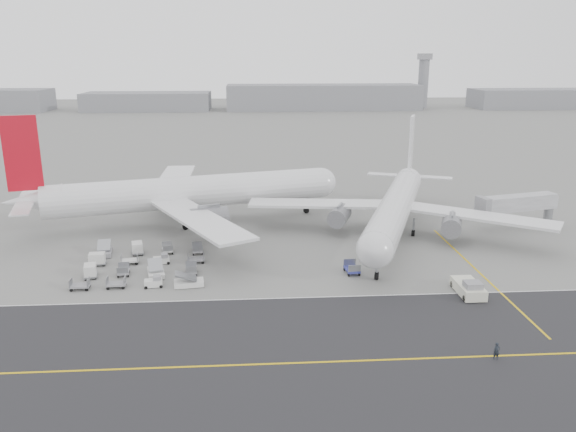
{
  "coord_description": "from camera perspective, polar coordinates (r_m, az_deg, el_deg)",
  "views": [
    {
      "loc": [
        -2.3,
        -68.04,
        29.78
      ],
      "look_at": [
        3.08,
        12.0,
        6.86
      ],
      "focal_mm": 35.0,
      "sensor_mm": 36.0,
      "label": 1
    }
  ],
  "objects": [
    {
      "name": "ground",
      "position": [
        74.31,
        -1.77,
        -7.69
      ],
      "size": [
        700.0,
        700.0,
        0.0
      ],
      "primitive_type": "plane",
      "color": "gray",
      "rests_on": "ground"
    },
    {
      "name": "taxiway",
      "position": [
        58.7,
        3.98,
        -14.57
      ],
      "size": [
        220.0,
        59.0,
        0.03
      ],
      "color": "#2B2B2E",
      "rests_on": "ground"
    },
    {
      "name": "horizon_buildings",
      "position": [
        330.97,
        1.8,
        10.78
      ],
      "size": [
        520.0,
        28.0,
        28.0
      ],
      "primitive_type": null,
      "color": "gray",
      "rests_on": "ground"
    },
    {
      "name": "control_tower",
      "position": [
        348.66,
        13.59,
        13.29
      ],
      "size": [
        7.0,
        7.0,
        31.25
      ],
      "color": "gray",
      "rests_on": "ground"
    },
    {
      "name": "airliner_a",
      "position": [
        103.43,
        -10.6,
        2.35
      ],
      "size": [
        58.71,
        57.4,
        20.65
      ],
      "rotation": [
        0.0,
        0.0,
        1.82
      ],
      "color": "silver",
      "rests_on": "ground"
    },
    {
      "name": "airliner_b",
      "position": [
        97.28,
        10.94,
        1.05
      ],
      "size": [
        49.45,
        50.39,
        18.22
      ],
      "rotation": [
        0.0,
        0.0,
        -0.37
      ],
      "color": "silver",
      "rests_on": "ground"
    },
    {
      "name": "pushback_tug",
      "position": [
        76.72,
        17.89,
        -6.97
      ],
      "size": [
        2.84,
        7.77,
        2.23
      ],
      "rotation": [
        0.0,
        0.0,
        -0.0
      ],
      "color": "beige",
      "rests_on": "ground"
    },
    {
      "name": "jet_bridge",
      "position": [
        108.03,
        22.35,
        1.08
      ],
      "size": [
        16.51,
        6.83,
        6.17
      ],
      "rotation": [
        0.0,
        0.0,
        0.24
      ],
      "color": "gray",
      "rests_on": "ground"
    },
    {
      "name": "gse_cluster",
      "position": [
        84.3,
        -14.44,
        -5.27
      ],
      "size": [
        24.37,
        23.7,
        1.96
      ],
      "primitive_type": null,
      "rotation": [
        0.0,
        0.0,
        0.13
      ],
      "color": "gray",
      "rests_on": "ground"
    },
    {
      "name": "stray_dolly",
      "position": [
        80.77,
        6.5,
        -5.8
      ],
      "size": [
        2.05,
        3.05,
        1.78
      ],
      "primitive_type": null,
      "rotation": [
        0.0,
        0.0,
        0.1
      ],
      "color": "silver",
      "rests_on": "ground"
    },
    {
      "name": "ground_crew_a",
      "position": [
        62.24,
        20.43,
        -12.75
      ],
      "size": [
        0.69,
        0.45,
        1.89
      ],
      "primitive_type": "imported",
      "rotation": [
        0.0,
        0.0,
        -0.0
      ],
      "color": "black",
      "rests_on": "ground"
    }
  ]
}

